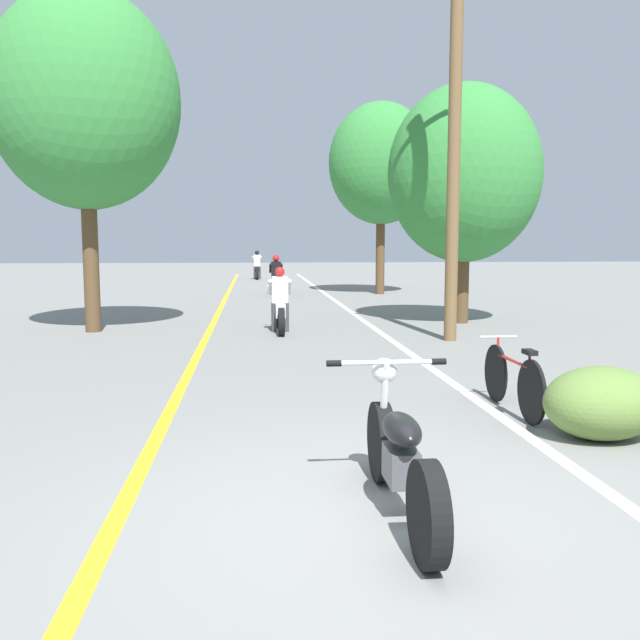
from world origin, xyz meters
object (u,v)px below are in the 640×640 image
roadside_tree_right_near (465,174)px  motorcycle_rider_mid (276,280)px  bicycle_parked (513,380)px  motorcycle_foreground (400,455)px  utility_pole (454,136)px  roadside_tree_left (85,101)px  roadside_tree_right_far (381,164)px  motorcycle_rider_far (257,268)px  motorcycle_rider_lead (280,307)px

roadside_tree_right_near → motorcycle_rider_mid: roadside_tree_right_near is taller
roadside_tree_right_near → bicycle_parked: 9.02m
roadside_tree_right_near → motorcycle_rider_mid: bearing=114.1°
motorcycle_foreground → bicycle_parked: motorcycle_foreground is taller
motorcycle_foreground → utility_pole: bearing=71.2°
roadside_tree_left → motorcycle_foreground: size_ratio=3.39×
roadside_tree_right_near → roadside_tree_right_far: (-0.22, 9.04, 1.25)m
roadside_tree_right_far → motorcycle_foreground: 20.71m
bicycle_parked → utility_pole: bearing=80.5°
roadside_tree_right_near → motorcycle_rider_far: size_ratio=2.67×
roadside_tree_right_far → motorcycle_rider_mid: bearing=-178.8°
roadside_tree_left → motorcycle_foreground: roadside_tree_left is taller
roadside_tree_right_near → motorcycle_rider_lead: (-4.28, -1.15, -2.91)m
utility_pole → bicycle_parked: utility_pole is taller
motorcycle_rider_mid → bicycle_parked: size_ratio=1.24×
roadside_tree_right_near → bicycle_parked: size_ratio=3.19×
motorcycle_rider_far → utility_pole: bearing=-81.1°
utility_pole → motorcycle_foreground: 9.22m
roadside_tree_left → motorcycle_rider_mid: bearing=66.8°
roadside_tree_right_far → roadside_tree_left: 12.65m
motorcycle_rider_mid → motorcycle_foreground: bearing=-89.5°
motorcycle_rider_far → motorcycle_rider_lead: bearing=-89.1°
motorcycle_rider_mid → motorcycle_rider_far: bearing=93.2°
roadside_tree_left → motorcycle_rider_far: roadside_tree_left is taller
utility_pole → roadside_tree_left: bearing=164.3°
roadside_tree_right_far → bicycle_parked: size_ratio=4.01×
motorcycle_rider_far → bicycle_parked: bearing=-84.7°
motorcycle_rider_far → bicycle_parked: (2.63, -28.03, -0.19)m
motorcycle_foreground → roadside_tree_left: bearing=113.3°
utility_pole → roadside_tree_right_near: size_ratio=1.37×
utility_pole → roadside_tree_left: 7.43m
roadside_tree_left → motorcycle_rider_lead: bearing=-5.2°
roadside_tree_right_far → bicycle_parked: bearing=-95.9°
motorcycle_rider_far → bicycle_parked: motorcycle_rider_far is taller
roadside_tree_right_far → motorcycle_foreground: (-3.62, -19.94, -4.26)m
motorcycle_rider_lead → motorcycle_foreground: bearing=-87.5°
motorcycle_rider_far → motorcycle_foreground: bearing=-88.5°
motorcycle_rider_mid → roadside_tree_right_far: bearing=1.2°
roadside_tree_left → motorcycle_rider_lead: (3.91, -0.36, -4.22)m
motorcycle_rider_far → roadside_tree_right_far: bearing=-67.8°
roadside_tree_right_far → motorcycle_foreground: size_ratio=3.34×
roadside_tree_left → motorcycle_rider_lead: roadside_tree_left is taller
roadside_tree_right_far → roadside_tree_left: bearing=-129.0°
motorcycle_foreground → motorcycle_rider_far: (-0.78, 30.69, 0.14)m
roadside_tree_right_near → bicycle_parked: bearing=-103.6°
roadside_tree_right_far → motorcycle_rider_mid: roadside_tree_right_far is taller
motorcycle_foreground → motorcycle_rider_mid: bearing=90.5°
roadside_tree_left → motorcycle_rider_lead: 5.76m
utility_pole → roadside_tree_right_near: (1.09, 2.79, -0.40)m
roadside_tree_right_near → motorcycle_foreground: (-3.85, -10.90, -3.01)m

